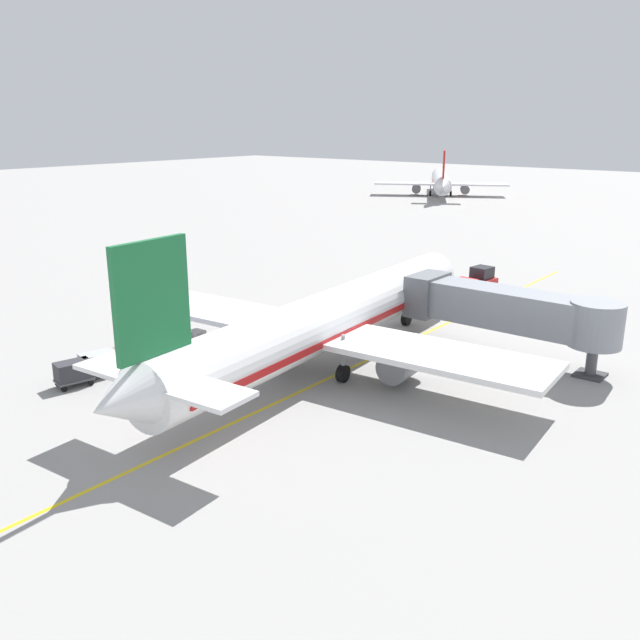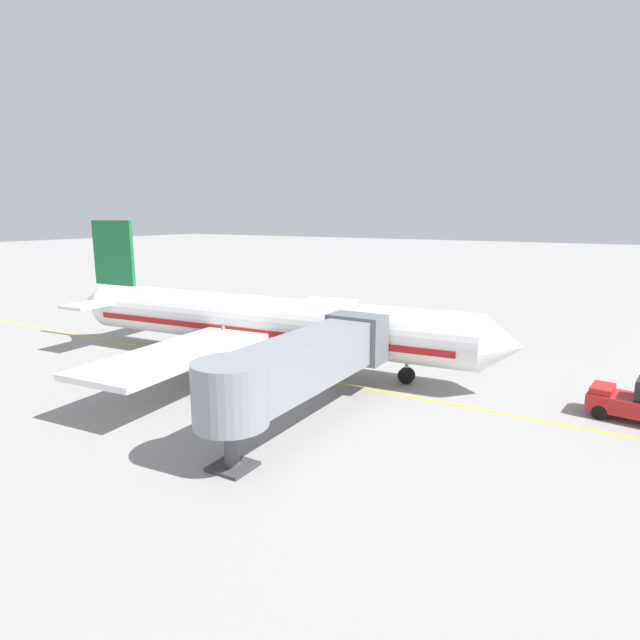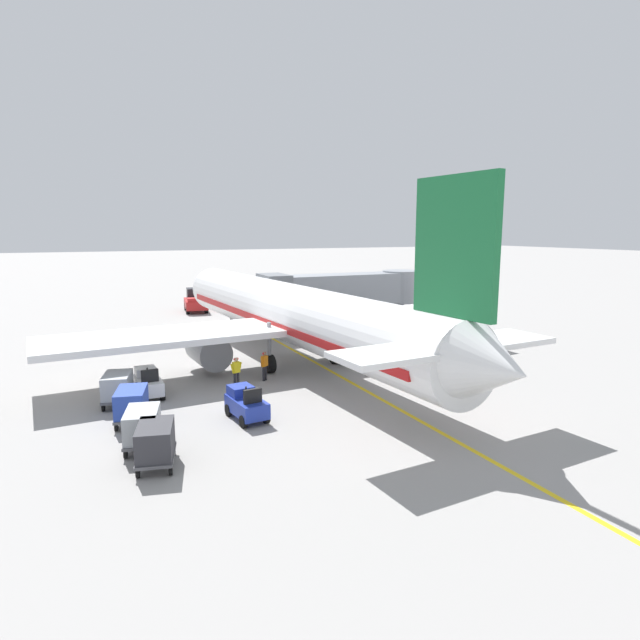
% 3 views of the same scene
% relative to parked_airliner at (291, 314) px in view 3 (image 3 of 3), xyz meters
% --- Properties ---
extents(ground_plane, '(400.00, 400.00, 0.00)m').
position_rel_parked_airliner_xyz_m(ground_plane, '(1.39, -1.21, -3.19)').
color(ground_plane, gray).
extents(gate_lead_in_line, '(0.24, 80.00, 0.01)m').
position_rel_parked_airliner_xyz_m(gate_lead_in_line, '(1.39, -1.21, -3.18)').
color(gate_lead_in_line, gold).
rests_on(gate_lead_in_line, ground).
extents(parked_airliner, '(30.32, 37.35, 10.63)m').
position_rel_parked_airliner_xyz_m(parked_airliner, '(0.00, 0.00, 0.00)').
color(parked_airliner, white).
rests_on(parked_airliner, ground).
extents(jet_bridge, '(14.82, 3.50, 4.98)m').
position_rel_parked_airliner_xyz_m(jet_bridge, '(8.45, 9.21, 0.27)').
color(jet_bridge, gray).
rests_on(jet_bridge, ground).
extents(pushback_tractor, '(2.70, 4.63, 2.40)m').
position_rel_parked_airliner_xyz_m(pushback_tractor, '(-1.32, 24.61, -2.09)').
color(pushback_tractor, '#B21E1E').
rests_on(pushback_tractor, ground).
extents(baggage_tug_lead, '(1.39, 2.55, 1.62)m').
position_rel_parked_airliner_xyz_m(baggage_tug_lead, '(-9.40, -3.74, -2.47)').
color(baggage_tug_lead, silver).
rests_on(baggage_tug_lead, ground).
extents(baggage_tug_trailing, '(1.54, 2.62, 1.62)m').
position_rel_parked_airliner_xyz_m(baggage_tug_trailing, '(-5.71, -9.04, -2.47)').
color(baggage_tug_trailing, '#1E339E').
rests_on(baggage_tug_trailing, ground).
extents(baggage_cart_front, '(1.75, 2.98, 1.58)m').
position_rel_parked_airliner_xyz_m(baggage_cart_front, '(-10.91, -4.57, -2.24)').
color(baggage_cart_front, '#4C4C51').
rests_on(baggage_cart_front, ground).
extents(baggage_cart_second_in_train, '(1.75, 2.98, 1.58)m').
position_rel_parked_airliner_xyz_m(baggage_cart_second_in_train, '(-10.51, -7.53, -2.24)').
color(baggage_cart_second_in_train, '#4C4C51').
rests_on(baggage_cart_second_in_train, ground).
extents(baggage_cart_third_in_train, '(1.75, 2.98, 1.58)m').
position_rel_parked_airliner_xyz_m(baggage_cart_third_in_train, '(-10.37, -10.60, -2.24)').
color(baggage_cart_third_in_train, '#4C4C51').
rests_on(baggage_cart_third_in_train, ground).
extents(baggage_cart_tail_end, '(1.75, 2.98, 1.58)m').
position_rel_parked_airliner_xyz_m(baggage_cart_tail_end, '(-10.11, -12.47, -2.24)').
color(baggage_cart_tail_end, '#4C4C51').
rests_on(baggage_cart_tail_end, ground).
extents(ground_crew_wing_walker, '(0.63, 0.51, 1.69)m').
position_rel_parked_airliner_xyz_m(ground_crew_wing_walker, '(-2.95, -3.36, -2.23)').
color(ground_crew_wing_walker, '#232328').
rests_on(ground_crew_wing_walker, ground).
extents(ground_crew_loader, '(0.72, 0.34, 1.69)m').
position_rel_parked_airliner_xyz_m(ground_crew_loader, '(-4.79, -4.05, -2.23)').
color(ground_crew_loader, '#232328').
rests_on(ground_crew_loader, ground).
extents(safety_cone_nose_left, '(0.36, 0.36, 0.59)m').
position_rel_parked_airliner_xyz_m(safety_cone_nose_left, '(-9.28, 12.17, -2.90)').
color(safety_cone_nose_left, black).
rests_on(safety_cone_nose_left, ground).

